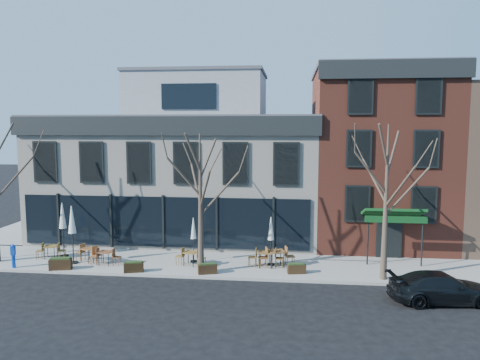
# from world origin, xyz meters

# --- Properties ---
(ground) EXTENTS (120.00, 120.00, 0.00)m
(ground) POSITION_xyz_m (0.00, 0.00, 0.00)
(ground) COLOR black
(ground) RESTS_ON ground
(sidewalk_front) EXTENTS (33.50, 4.70, 0.15)m
(sidewalk_front) POSITION_xyz_m (3.25, -2.15, 0.07)
(sidewalk_front) COLOR gray
(sidewalk_front) RESTS_ON ground
(sidewalk_side) EXTENTS (4.50, 12.00, 0.15)m
(sidewalk_side) POSITION_xyz_m (-11.25, 6.00, 0.07)
(sidewalk_side) COLOR gray
(sidewalk_side) RESTS_ON ground
(corner_building) EXTENTS (18.39, 10.39, 11.10)m
(corner_building) POSITION_xyz_m (0.07, 5.07, 4.72)
(corner_building) COLOR silver
(corner_building) RESTS_ON ground
(red_brick_building) EXTENTS (8.20, 11.78, 11.18)m
(red_brick_building) POSITION_xyz_m (13.00, 4.98, 5.64)
(red_brick_building) COLOR brown
(red_brick_building) RESTS_ON ground
(tree_mid) EXTENTS (3.50, 3.55, 7.04)m
(tree_mid) POSITION_xyz_m (3.01, -3.90, 3.79)
(tree_mid) COLOR #382B21
(tree_mid) RESTS_ON sidewalk_front
(tree_right) EXTENTS (3.72, 3.77, 7.48)m
(tree_right) POSITION_xyz_m (12.01, -3.90, 4.02)
(tree_right) COLOR #382B21
(tree_right) RESTS_ON sidewalk_front
(parked_sedan) EXTENTS (4.66, 2.35, 1.30)m
(parked_sedan) POSITION_xyz_m (13.96, -6.35, 0.65)
(parked_sedan) COLOR black
(parked_sedan) RESTS_ON ground
(call_box) EXTENTS (0.25, 0.25, 1.28)m
(call_box) POSITION_xyz_m (-6.92, -4.20, 0.83)
(call_box) COLOR #0E3DB7
(call_box) RESTS_ON sidewalk_front
(cafe_set_0) EXTENTS (1.67, 0.77, 0.86)m
(cafe_set_0) POSITION_xyz_m (-5.89, -2.28, 0.59)
(cafe_set_0) COLOR brown
(cafe_set_0) RESTS_ON sidewalk_front
(cafe_set_1) EXTENTS (1.78, 1.13, 0.93)m
(cafe_set_1) POSITION_xyz_m (-3.48, -2.69, 0.63)
(cafe_set_1) COLOR brown
(cafe_set_1) RESTS_ON sidewalk_front
(cafe_set_2) EXTENTS (1.70, 0.71, 0.89)m
(cafe_set_2) POSITION_xyz_m (-2.33, -3.14, 0.61)
(cafe_set_2) COLOR brown
(cafe_set_2) RESTS_ON sidewalk_front
(cafe_set_3) EXTENTS (1.75, 0.82, 0.90)m
(cafe_set_3) POSITION_xyz_m (2.21, -2.76, 0.61)
(cafe_set_3) COLOR brown
(cafe_set_3) RESTS_ON sidewalk_front
(cafe_set_4) EXTENTS (2.03, 1.03, 1.04)m
(cafe_set_4) POSITION_xyz_m (6.77, -2.44, 0.69)
(cafe_set_4) COLOR brown
(cafe_set_4) RESTS_ON sidewalk_front
(cafe_set_5) EXTENTS (1.90, 0.79, 1.00)m
(cafe_set_5) POSITION_xyz_m (6.21, -2.59, 0.66)
(cafe_set_5) COLOR brown
(cafe_set_5) RESTS_ON sidewalk_front
(umbrella_0) EXTENTS (0.50, 0.50, 3.11)m
(umbrella_0) POSITION_xyz_m (-5.33, -1.87, 2.34)
(umbrella_0) COLOR black
(umbrella_0) RESTS_ON sidewalk_front
(umbrella_1) EXTENTS (0.50, 0.50, 3.14)m
(umbrella_1) POSITION_xyz_m (-4.19, -3.06, 2.37)
(umbrella_1) COLOR black
(umbrella_1) RESTS_ON sidewalk_front
(umbrella_2) EXTENTS (0.39, 0.39, 2.46)m
(umbrella_2) POSITION_xyz_m (2.24, -2.07, 1.88)
(umbrella_2) COLOR black
(umbrella_2) RESTS_ON sidewalk_front
(umbrella_4) EXTENTS (0.42, 0.42, 2.62)m
(umbrella_4) POSITION_xyz_m (6.46, -2.24, 2.00)
(umbrella_4) COLOR black
(umbrella_4) RESTS_ON sidewalk_front
(planter_0) EXTENTS (1.17, 0.67, 0.62)m
(planter_0) POSITION_xyz_m (-4.34, -4.20, 0.46)
(planter_0) COLOR #301F10
(planter_0) RESTS_ON sidewalk_front
(planter_1) EXTENTS (1.04, 0.63, 0.54)m
(planter_1) POSITION_xyz_m (-0.42, -4.20, 0.42)
(planter_1) COLOR black
(planter_1) RESTS_ON sidewalk_front
(planter_2) EXTENTS (1.02, 0.64, 0.53)m
(planter_2) POSITION_xyz_m (3.36, -4.04, 0.41)
(planter_2) COLOR #301E10
(planter_2) RESTS_ON sidewalk_front
(planter_3) EXTENTS (0.97, 0.54, 0.51)m
(planter_3) POSITION_xyz_m (7.81, -3.50, 0.41)
(planter_3) COLOR black
(planter_3) RESTS_ON sidewalk_front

